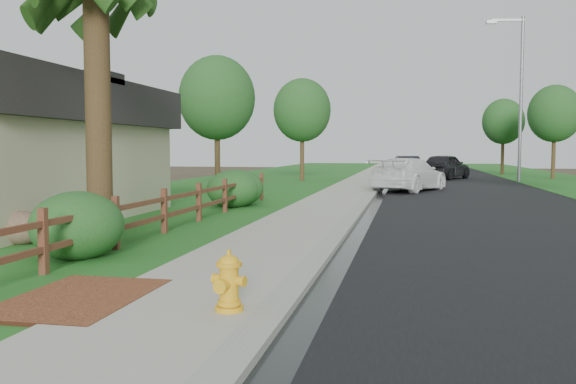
% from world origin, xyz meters
% --- Properties ---
extents(ground, '(120.00, 120.00, 0.00)m').
position_xyz_m(ground, '(0.00, 0.00, 0.00)').
color(ground, '#3A2C1F').
extents(road, '(8.00, 90.00, 0.02)m').
position_xyz_m(road, '(4.60, 35.00, 0.01)').
color(road, black).
rests_on(road, ground).
extents(curb, '(0.40, 90.00, 0.12)m').
position_xyz_m(curb, '(0.40, 35.00, 0.06)').
color(curb, gray).
rests_on(curb, ground).
extents(wet_gutter, '(0.50, 90.00, 0.00)m').
position_xyz_m(wet_gutter, '(0.75, 35.00, 0.02)').
color(wet_gutter, black).
rests_on(wet_gutter, road).
extents(sidewalk, '(2.20, 90.00, 0.10)m').
position_xyz_m(sidewalk, '(-0.90, 35.00, 0.05)').
color(sidewalk, '#A5A08F').
rests_on(sidewalk, ground).
extents(grass_strip, '(1.60, 90.00, 0.06)m').
position_xyz_m(grass_strip, '(-2.80, 35.00, 0.03)').
color(grass_strip, '#1B5F21').
rests_on(grass_strip, ground).
extents(lawn_near, '(9.00, 90.00, 0.04)m').
position_xyz_m(lawn_near, '(-8.00, 35.00, 0.02)').
color(lawn_near, '#1B5F21').
rests_on(lawn_near, ground).
extents(verge_far, '(6.00, 90.00, 0.04)m').
position_xyz_m(verge_far, '(11.50, 35.00, 0.02)').
color(verge_far, '#1B5F21').
rests_on(verge_far, ground).
extents(brick_patch, '(1.60, 2.40, 0.11)m').
position_xyz_m(brick_patch, '(-2.20, -1.00, 0.06)').
color(brick_patch, brown).
rests_on(brick_patch, ground).
extents(ranch_fence, '(0.12, 16.92, 1.10)m').
position_xyz_m(ranch_fence, '(-3.60, 6.40, 0.62)').
color(ranch_fence, '#51271B').
rests_on(ranch_fence, ground).
extents(fire_hydrant, '(0.48, 0.39, 0.73)m').
position_xyz_m(fire_hydrant, '(-0.10, -1.27, 0.43)').
color(fire_hydrant, orange).
rests_on(fire_hydrant, sidewalk).
extents(white_suv, '(4.08, 5.88, 1.58)m').
position_xyz_m(white_suv, '(2.00, 21.58, 0.81)').
color(white_suv, white).
rests_on(white_suv, road).
extents(dark_car_mid, '(3.91, 5.37, 1.70)m').
position_xyz_m(dark_car_mid, '(4.42, 34.15, 0.87)').
color(dark_car_mid, black).
rests_on(dark_car_mid, road).
extents(dark_car_far, '(2.46, 4.74, 1.49)m').
position_xyz_m(dark_car_far, '(2.00, 39.19, 0.76)').
color(dark_car_far, black).
rests_on(dark_car_far, road).
extents(streetlight, '(2.33, 0.56, 10.08)m').
position_xyz_m(streetlight, '(8.51, 31.52, 5.71)').
color(streetlight, gray).
rests_on(streetlight, ground).
extents(boulder, '(1.20, 0.96, 0.73)m').
position_xyz_m(boulder, '(-6.00, 3.24, 0.36)').
color(boulder, brown).
rests_on(boulder, ground).
extents(shrub_a, '(2.15, 2.15, 1.25)m').
position_xyz_m(shrub_a, '(-3.90, 1.90, 0.63)').
color(shrub_a, '#1A491F').
rests_on(shrub_a, ground).
extents(shrub_c, '(1.88, 1.88, 1.30)m').
position_xyz_m(shrub_c, '(-3.90, 11.91, 0.65)').
color(shrub_c, '#1A491F').
rests_on(shrub_c, ground).
extents(shrub_d, '(2.55, 2.55, 1.31)m').
position_xyz_m(shrub_d, '(-3.90, 12.23, 0.66)').
color(shrub_d, '#1A491F').
rests_on(shrub_d, ground).
extents(tree_near_left, '(3.64, 3.64, 6.45)m').
position_xyz_m(tree_near_left, '(-7.00, 19.87, 4.44)').
color(tree_near_left, '#342615').
rests_on(tree_near_left, ground).
extents(tree_mid_left, '(3.60, 3.60, 6.43)m').
position_xyz_m(tree_mid_left, '(-4.57, 29.63, 4.44)').
color(tree_mid_left, '#342615').
rests_on(tree_mid_left, ground).
extents(tree_mid_right, '(3.48, 3.48, 6.31)m').
position_xyz_m(tree_mid_right, '(11.53, 35.46, 4.38)').
color(tree_mid_right, '#342615').
rests_on(tree_mid_right, ground).
extents(tree_far_right, '(3.24, 3.24, 5.98)m').
position_xyz_m(tree_far_right, '(9.25, 42.26, 4.18)').
color(tree_far_right, '#342615').
rests_on(tree_far_right, ground).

